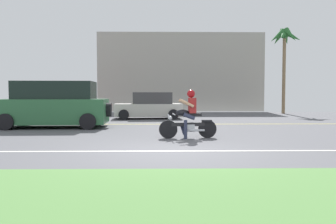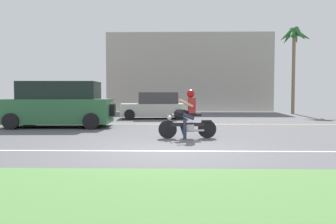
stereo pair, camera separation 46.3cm
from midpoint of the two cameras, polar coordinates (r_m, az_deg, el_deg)
name	(u,v)px [view 1 (the left image)]	position (r m, az deg, el deg)	size (l,w,h in m)	color
ground	(165,137)	(11.38, -1.63, -4.12)	(56.00, 30.00, 0.04)	#545459
grass_median	(171,204)	(4.41, -2.56, -14.98)	(56.00, 3.80, 0.06)	#548442
lane_line_near	(167,151)	(8.46, -1.82, -6.44)	(50.40, 0.12, 0.01)	silver
lane_line_far	(164,124)	(15.89, -1.47, -2.01)	(50.40, 0.12, 0.01)	yellow
motorcyclist	(188,118)	(10.81, 2.17, -0.98)	(1.81, 0.59, 1.52)	black
suv_nearby	(55,105)	(15.13, -19.01, 1.08)	(4.58, 2.36, 1.90)	#2D663D
parked_car_0	(59,105)	(22.76, -18.14, 1.11)	(3.94, 2.01, 1.50)	#AD1E1E
parked_car_1	(149,106)	(19.46, -3.79, 0.94)	(3.83, 2.15, 1.48)	beige
palm_tree_0	(285,42)	(26.02, 18.15, 10.92)	(2.41, 2.26, 6.02)	#846B4C
motorcyclist_distant	(41,110)	(18.69, -20.86, 0.29)	(0.86, 1.44, 1.35)	black
building_far	(180,73)	(29.37, 1.52, 6.37)	(13.20, 4.00, 6.23)	#A8A399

